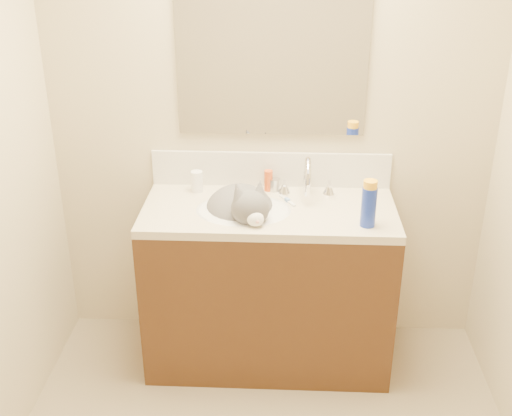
# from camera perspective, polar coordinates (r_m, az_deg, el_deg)

# --- Properties ---
(room_shell) EXTENTS (2.24, 2.54, 2.52)m
(room_shell) POSITION_cam_1_polar(r_m,az_deg,el_deg) (1.89, 0.49, 4.66)
(room_shell) COLOR #C2B290
(room_shell) RESTS_ON ground
(vanity_cabinet) EXTENTS (1.20, 0.55, 0.82)m
(vanity_cabinet) POSITION_cam_1_polar(r_m,az_deg,el_deg) (3.25, 1.11, -7.16)
(vanity_cabinet) COLOR #422612
(vanity_cabinet) RESTS_ON ground
(counter_slab) EXTENTS (1.20, 0.55, 0.04)m
(counter_slab) POSITION_cam_1_polar(r_m,az_deg,el_deg) (3.04, 1.17, -0.30)
(counter_slab) COLOR beige
(counter_slab) RESTS_ON vanity_cabinet
(basin) EXTENTS (0.45, 0.36, 0.14)m
(basin) POSITION_cam_1_polar(r_m,az_deg,el_deg) (3.04, -1.11, -1.35)
(basin) COLOR white
(basin) RESTS_ON vanity_cabinet
(faucet) EXTENTS (0.28, 0.20, 0.21)m
(faucet) POSITION_cam_1_polar(r_m,az_deg,el_deg) (3.12, 4.57, 2.47)
(faucet) COLOR silver
(faucet) RESTS_ON counter_slab
(cat) EXTENTS (0.46, 0.50, 0.35)m
(cat) POSITION_cam_1_polar(r_m,az_deg,el_deg) (3.04, -1.24, -0.25)
(cat) COLOR #514F51
(cat) RESTS_ON basin
(backsplash) EXTENTS (1.20, 0.02, 0.18)m
(backsplash) POSITION_cam_1_polar(r_m,az_deg,el_deg) (3.24, 1.33, 3.46)
(backsplash) COLOR silver
(backsplash) RESTS_ON counter_slab
(mirror) EXTENTS (0.90, 0.02, 0.80)m
(mirror) POSITION_cam_1_polar(r_m,az_deg,el_deg) (3.07, 1.44, 13.75)
(mirror) COLOR white
(mirror) RESTS_ON room_shell
(pill_bottle) EXTENTS (0.07, 0.07, 0.11)m
(pill_bottle) POSITION_cam_1_polar(r_m,az_deg,el_deg) (3.20, -5.27, 2.36)
(pill_bottle) COLOR white
(pill_bottle) RESTS_ON counter_slab
(pill_label) EXTENTS (0.07, 0.07, 0.04)m
(pill_label) POSITION_cam_1_polar(r_m,az_deg,el_deg) (3.20, -5.27, 2.19)
(pill_label) COLOR #CD5022
(pill_label) RESTS_ON pill_bottle
(silver_jar) EXTENTS (0.06, 0.06, 0.06)m
(silver_jar) POSITION_cam_1_polar(r_m,az_deg,el_deg) (3.20, 1.64, 2.09)
(silver_jar) COLOR #B7B7BC
(silver_jar) RESTS_ON counter_slab
(amber_bottle) EXTENTS (0.05, 0.05, 0.11)m
(amber_bottle) POSITION_cam_1_polar(r_m,az_deg,el_deg) (3.20, 1.11, 2.46)
(amber_bottle) COLOR #D04C18
(amber_bottle) RESTS_ON counter_slab
(toothbrush) EXTENTS (0.08, 0.13, 0.01)m
(toothbrush) POSITION_cam_1_polar(r_m,az_deg,el_deg) (3.10, 2.80, 0.66)
(toothbrush) COLOR white
(toothbrush) RESTS_ON counter_slab
(toothbrush_head) EXTENTS (0.03, 0.03, 0.02)m
(toothbrush_head) POSITION_cam_1_polar(r_m,az_deg,el_deg) (3.09, 2.81, 0.72)
(toothbrush_head) COLOR #5E84C9
(toothbrush_head) RESTS_ON counter_slab
(spray_can) EXTENTS (0.08, 0.08, 0.18)m
(spray_can) POSITION_cam_1_polar(r_m,az_deg,el_deg) (2.87, 9.98, 0.09)
(spray_can) COLOR #172DA7
(spray_can) RESTS_ON counter_slab
(spray_cap) EXTENTS (0.07, 0.07, 0.04)m
(spray_cap) POSITION_cam_1_polar(r_m,az_deg,el_deg) (2.82, 10.14, 2.06)
(spray_cap) COLOR yellow
(spray_cap) RESTS_ON spray_can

